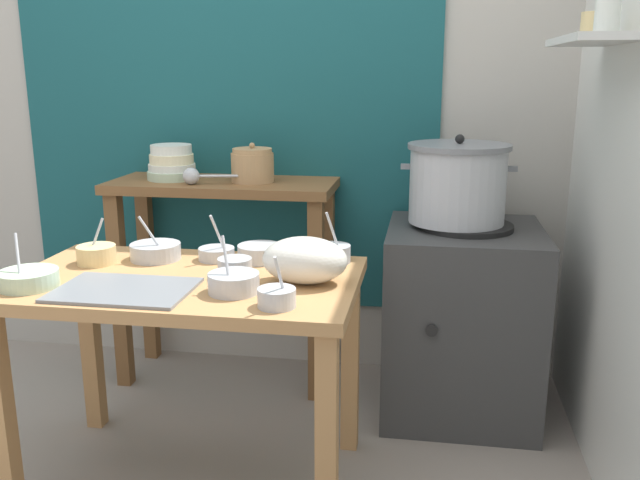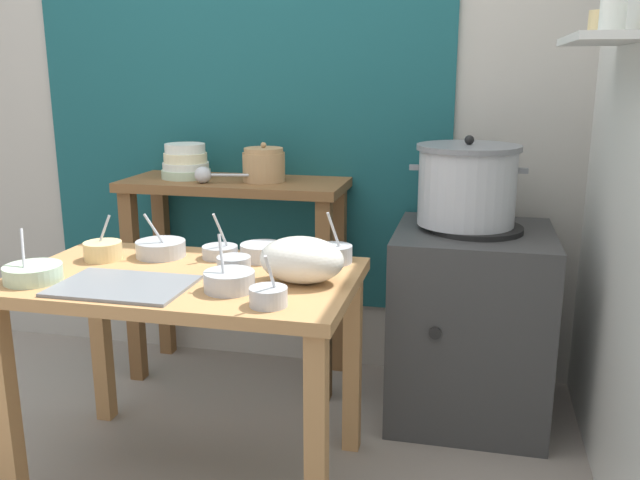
% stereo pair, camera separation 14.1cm
% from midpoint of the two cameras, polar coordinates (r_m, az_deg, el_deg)
% --- Properties ---
extents(ground_plane, '(9.00, 9.00, 0.00)m').
position_cam_midpoint_polar(ground_plane, '(2.47, -9.34, -19.33)').
color(ground_plane, gray).
extents(wall_back, '(4.40, 0.12, 2.60)m').
position_cam_midpoint_polar(wall_back, '(3.08, -0.96, 13.14)').
color(wall_back, '#B2ADA3').
rests_on(wall_back, ground).
extents(prep_table, '(1.10, 0.66, 0.72)m').
position_cam_midpoint_polar(prep_table, '(2.23, -9.42, -5.60)').
color(prep_table, '#B27F4C').
rests_on(prep_table, ground).
extents(back_shelf_table, '(0.96, 0.40, 0.90)m').
position_cam_midpoint_polar(back_shelf_table, '(2.96, -5.79, 0.84)').
color(back_shelf_table, brown).
rests_on(back_shelf_table, ground).
extents(stove_block, '(0.60, 0.61, 0.78)m').
position_cam_midpoint_polar(stove_block, '(2.77, 14.00, -6.84)').
color(stove_block, '#383838').
rests_on(stove_block, ground).
extents(steamer_pot, '(0.44, 0.39, 0.34)m').
position_cam_midpoint_polar(steamer_pot, '(2.65, 13.83, 4.57)').
color(steamer_pot, '#B7BABF').
rests_on(steamer_pot, stove_block).
extents(clay_pot, '(0.18, 0.18, 0.17)m').
position_cam_midpoint_polar(clay_pot, '(2.87, -3.37, 6.36)').
color(clay_pot, tan).
rests_on(clay_pot, back_shelf_table).
extents(bowl_stack_enamel, '(0.21, 0.21, 0.15)m').
position_cam_midpoint_polar(bowl_stack_enamel, '(3.00, -9.99, 6.50)').
color(bowl_stack_enamel, '#B7D1AD').
rests_on(bowl_stack_enamel, back_shelf_table).
extents(ladle, '(0.29, 0.09, 0.07)m').
position_cam_midpoint_polar(ladle, '(2.84, -8.25, 5.47)').
color(ladle, '#B7BABF').
rests_on(ladle, back_shelf_table).
extents(serving_tray, '(0.40, 0.28, 0.01)m').
position_cam_midpoint_polar(serving_tray, '(2.10, -14.50, -3.80)').
color(serving_tray, slate).
rests_on(serving_tray, prep_table).
extents(plastic_bag, '(0.26, 0.18, 0.14)m').
position_cam_midpoint_polar(plastic_bag, '(2.06, 0.40, -1.71)').
color(plastic_bag, silver).
rests_on(plastic_bag, prep_table).
extents(prep_bowl_0, '(0.13, 0.13, 0.15)m').
position_cam_midpoint_polar(prep_bowl_0, '(2.43, -16.33, -0.82)').
color(prep_bowl_0, '#E5C684').
rests_on(prep_bowl_0, prep_table).
extents(prep_bowl_1, '(0.17, 0.17, 0.16)m').
position_cam_midpoint_polar(prep_bowl_1, '(2.42, -11.72, -0.67)').
color(prep_bowl_1, '#B7BABF').
rests_on(prep_bowl_1, prep_table).
extents(prep_bowl_2, '(0.12, 0.12, 0.17)m').
position_cam_midpoint_polar(prep_bowl_2, '(2.37, -6.78, -0.95)').
color(prep_bowl_2, '#B7BABF').
rests_on(prep_bowl_2, prep_table).
extents(prep_bowl_3, '(0.15, 0.15, 0.17)m').
position_cam_midpoint_polar(prep_bowl_3, '(2.01, -5.70, -3.42)').
color(prep_bowl_3, '#B7BABF').
rests_on(prep_bowl_3, prep_table).
extents(prep_bowl_4, '(0.15, 0.15, 0.06)m').
position_cam_midpoint_polar(prep_bowl_4, '(2.33, -3.20, -0.97)').
color(prep_bowl_4, '#B7BABF').
rests_on(prep_bowl_4, prep_table).
extents(prep_bowl_5, '(0.12, 0.12, 0.18)m').
position_cam_midpoint_polar(prep_bowl_5, '(2.29, 2.95, -1.12)').
color(prep_bowl_5, '#B7BABF').
rests_on(prep_bowl_5, prep_table).
extents(prep_bowl_6, '(0.18, 0.18, 0.16)m').
position_cam_midpoint_polar(prep_bowl_6, '(2.24, -21.50, -2.58)').
color(prep_bowl_6, '#B7D1AD').
rests_on(prep_bowl_6, prep_table).
extents(prep_bowl_7, '(0.11, 0.11, 0.16)m').
position_cam_midpoint_polar(prep_bowl_7, '(1.87, -2.24, -4.74)').
color(prep_bowl_7, '#B7BABF').
rests_on(prep_bowl_7, prep_table).
extents(prep_bowl_8, '(0.11, 0.11, 0.06)m').
position_cam_midpoint_polar(prep_bowl_8, '(2.15, -5.45, -2.19)').
color(prep_bowl_8, '#B7BABF').
rests_on(prep_bowl_8, prep_table).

